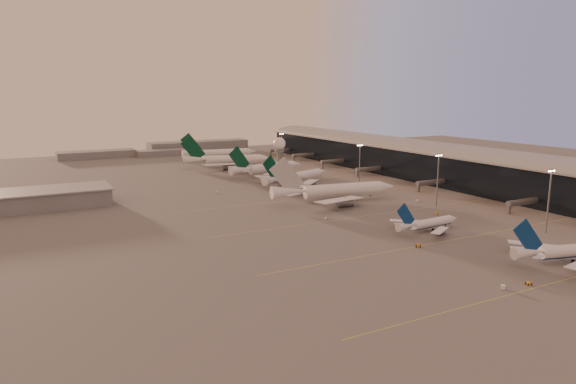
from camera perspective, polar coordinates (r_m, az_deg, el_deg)
name	(u,v)px	position (r m, az deg, el deg)	size (l,w,h in m)	color
ground	(432,255)	(177.80, 15.75, -6.79)	(700.00, 700.00, 0.00)	#5E5B5B
taxiway_markings	(393,211)	(237.30, 11.64, -2.12)	(180.00, 185.25, 0.02)	gold
terminal	(436,163)	(326.57, 16.17, 3.13)	(57.00, 362.00, 23.04)	black
hangar	(17,201)	(265.19, -27.90, -0.86)	(82.00, 27.00, 8.50)	slate
radar_tower	(280,154)	(272.74, -0.95, 4.28)	(6.40, 6.40, 31.10)	slate
mast_a	(549,198)	(218.02, 27.01, -0.59)	(3.60, 0.56, 25.00)	slate
mast_b	(438,178)	(250.54, 16.31, 1.56)	(3.60, 0.56, 25.00)	slate
mast_c	(360,164)	(288.79, 7.95, 3.11)	(3.60, 0.56, 25.00)	slate
mast_d	(282,149)	(363.78, -0.71, 4.85)	(3.60, 0.56, 25.00)	slate
distant_horizon	(170,149)	(464.76, -12.94, 4.71)	(165.00, 37.50, 9.00)	slate
narrowbody_near	(566,253)	(185.54, 28.50, -5.99)	(38.42, 30.26, 15.33)	white
narrowbody_mid	(428,225)	(206.56, 15.32, -3.53)	(32.71, 26.07, 12.78)	white
widebody_white	(335,194)	(253.36, 5.26, -0.17)	(65.83, 52.37, 23.27)	white
greentail_a	(297,179)	(298.48, 1.00, 1.48)	(51.78, 41.13, 19.52)	white
greentail_b	(267,170)	(331.16, -2.31, 2.47)	(56.71, 45.35, 20.83)	white
greentail_c	(228,162)	(369.36, -6.70, 3.36)	(62.23, 49.54, 23.24)	white
greentail_d	(220,155)	(412.30, -7.53, 4.12)	(60.78, 48.82, 22.12)	white
gsv_truck_a	(503,284)	(154.97, 22.81, -9.44)	(6.22, 5.35, 2.46)	white
gsv_tug_near	(529,283)	(160.91, 25.18, -9.18)	(2.62, 3.47, 0.88)	orange
gsv_tug_mid	(418,246)	(185.33, 14.27, -5.80)	(4.19, 4.00, 1.04)	orange
gsv_truck_b	(437,212)	(235.51, 16.25, -2.15)	(6.06, 3.42, 2.31)	orange
gsv_truck_c	(326,217)	(218.23, 4.24, -2.80)	(4.94, 4.50, 1.99)	white
gsv_catering_b	(418,198)	(259.32, 14.20, -0.60)	(5.85, 3.33, 4.54)	white
gsv_tug_far	(319,195)	(266.06, 3.52, -0.37)	(3.85, 4.32, 1.06)	white
gsv_truck_d	(216,191)	(276.31, -7.97, 0.07)	(1.90, 4.85, 1.95)	white
gsv_tug_hangar	(312,174)	(335.71, 2.72, 2.02)	(3.27, 2.07, 0.90)	orange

